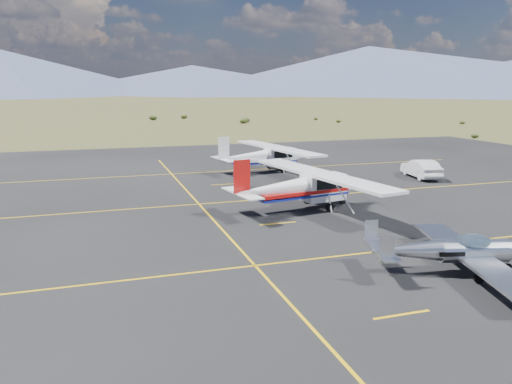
{
  "coord_description": "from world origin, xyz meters",
  "views": [
    {
      "loc": [
        -11.68,
        -15.7,
        6.93
      ],
      "look_at": [
        -3.97,
        8.15,
        1.6
      ],
      "focal_mm": 35.0,
      "sensor_mm": 36.0,
      "label": 1
    }
  ],
  "objects": [
    {
      "name": "ground",
      "position": [
        0.0,
        0.0,
        0.0
      ],
      "size": [
        1600.0,
        1600.0,
        0.0
      ],
      "primitive_type": "plane",
      "color": "#383D1C",
      "rests_on": "ground"
    },
    {
      "name": "apron",
      "position": [
        0.0,
        7.0,
        0.0
      ],
      "size": [
        72.0,
        72.0,
        0.02
      ],
      "primitive_type": "cube",
      "color": "black",
      "rests_on": "ground"
    },
    {
      "name": "aircraft_low_wing",
      "position": [
        0.95,
        -1.0,
        0.87
      ],
      "size": [
        6.15,
        8.38,
        1.82
      ],
      "rotation": [
        0.0,
        0.0,
        -0.26
      ],
      "color": "silver",
      "rests_on": "apron"
    },
    {
      "name": "aircraft_cessna",
      "position": [
        -0.67,
        9.86,
        1.39
      ],
      "size": [
        7.57,
        12.42,
        3.13
      ],
      "rotation": [
        0.0,
        0.0,
        0.17
      ],
      "color": "white",
      "rests_on": "apron"
    },
    {
      "name": "aircraft_plain",
      "position": [
        1.52,
        22.77,
        1.35
      ],
      "size": [
        7.34,
        12.02,
        3.03
      ],
      "rotation": [
        0.0,
        0.0,
        0.17
      ],
      "color": "white",
      "rests_on": "apron"
    },
    {
      "name": "sedan",
      "position": [
        12.08,
        16.46,
        0.72
      ],
      "size": [
        2.24,
        4.52,
        1.42
      ],
      "primitive_type": "imported",
      "rotation": [
        0.0,
        0.0,
        2.97
      ],
      "color": "silver",
      "rests_on": "apron"
    }
  ]
}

